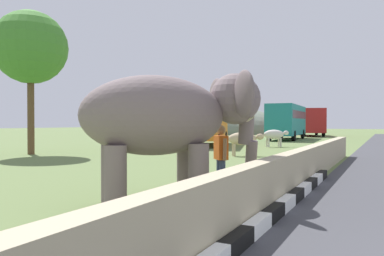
{
  "coord_description": "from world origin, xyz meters",
  "views": [
    {
      "loc": [
        -4.56,
        2.17,
        1.71
      ],
      "look_at": [
        2.7,
        5.98,
        1.6
      ],
      "focal_mm": 35.04,
      "sensor_mm": 36.0,
      "label": 1
    }
  ],
  "objects_px": {
    "elephant": "(171,117)",
    "cow_near": "(274,135)",
    "bus_orange": "(206,118)",
    "person_handler": "(221,155)",
    "bus_red": "(311,120)",
    "bus_teal": "(287,119)",
    "cow_mid": "(243,139)"
  },
  "relations": [
    {
      "from": "elephant",
      "to": "bus_teal",
      "type": "height_order",
      "value": "bus_teal"
    },
    {
      "from": "person_handler",
      "to": "cow_mid",
      "type": "bearing_deg",
      "value": 16.86
    },
    {
      "from": "bus_orange",
      "to": "bus_teal",
      "type": "relative_size",
      "value": 0.82
    },
    {
      "from": "bus_teal",
      "to": "bus_red",
      "type": "height_order",
      "value": "same"
    },
    {
      "from": "person_handler",
      "to": "cow_near",
      "type": "relative_size",
      "value": 0.95
    },
    {
      "from": "elephant",
      "to": "bus_orange",
      "type": "relative_size",
      "value": 0.46
    },
    {
      "from": "elephant",
      "to": "bus_red",
      "type": "height_order",
      "value": "bus_red"
    },
    {
      "from": "cow_near",
      "to": "cow_mid",
      "type": "relative_size",
      "value": 0.96
    },
    {
      "from": "person_handler",
      "to": "cow_mid",
      "type": "distance_m",
      "value": 10.35
    },
    {
      "from": "person_handler",
      "to": "cow_near",
      "type": "xyz_separation_m",
      "value": [
        17.91,
        3.56,
        -0.06
      ]
    },
    {
      "from": "bus_red",
      "to": "cow_mid",
      "type": "height_order",
      "value": "bus_red"
    },
    {
      "from": "bus_red",
      "to": "person_handler",
      "type": "bearing_deg",
      "value": -172.74
    },
    {
      "from": "person_handler",
      "to": "bus_red",
      "type": "distance_m",
      "value": 42.87
    },
    {
      "from": "elephant",
      "to": "cow_mid",
      "type": "height_order",
      "value": "elephant"
    },
    {
      "from": "bus_orange",
      "to": "cow_near",
      "type": "distance_m",
      "value": 5.27
    },
    {
      "from": "elephant",
      "to": "bus_orange",
      "type": "bearing_deg",
      "value": 23.31
    },
    {
      "from": "elephant",
      "to": "person_handler",
      "type": "distance_m",
      "value": 1.82
    },
    {
      "from": "elephant",
      "to": "cow_near",
      "type": "height_order",
      "value": "elephant"
    },
    {
      "from": "bus_teal",
      "to": "bus_red",
      "type": "distance_m",
      "value": 12.19
    },
    {
      "from": "person_handler",
      "to": "cow_mid",
      "type": "xyz_separation_m",
      "value": [
        9.91,
        3.0,
        -0.06
      ]
    },
    {
      "from": "person_handler",
      "to": "cow_near",
      "type": "distance_m",
      "value": 18.26
    },
    {
      "from": "bus_orange",
      "to": "person_handler",
      "type": "bearing_deg",
      "value": -153.49
    },
    {
      "from": "elephant",
      "to": "bus_teal",
      "type": "relative_size",
      "value": 0.38
    },
    {
      "from": "elephant",
      "to": "person_handler",
      "type": "xyz_separation_m",
      "value": [
        1.49,
        -0.54,
        -0.91
      ]
    },
    {
      "from": "elephant",
      "to": "bus_red",
      "type": "xyz_separation_m",
      "value": [
        44.0,
        4.88,
        0.25
      ]
    },
    {
      "from": "bus_teal",
      "to": "cow_near",
      "type": "relative_size",
      "value": 5.85
    },
    {
      "from": "person_handler",
      "to": "bus_red",
      "type": "height_order",
      "value": "bus_red"
    },
    {
      "from": "bus_red",
      "to": "cow_near",
      "type": "distance_m",
      "value": 24.7
    },
    {
      "from": "cow_near",
      "to": "cow_mid",
      "type": "height_order",
      "value": "same"
    },
    {
      "from": "cow_mid",
      "to": "bus_teal",
      "type": "bearing_deg",
      "value": 7.29
    },
    {
      "from": "bus_red",
      "to": "elephant",
      "type": "bearing_deg",
      "value": -173.67
    },
    {
      "from": "bus_teal",
      "to": "cow_mid",
      "type": "bearing_deg",
      "value": -172.71
    }
  ]
}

